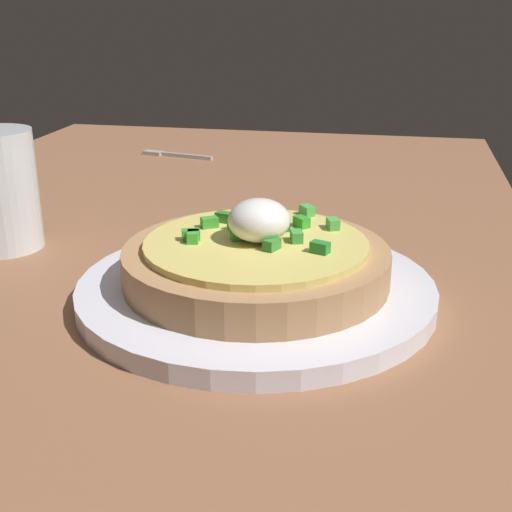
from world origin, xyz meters
The scene contains 4 objects.
dining_table centered at (0.00, 0.00, 1.72)cm, with size 126.43×69.50×3.43cm, color #8C5D40.
plate centered at (-3.91, -11.39, 4.15)cm, with size 26.53×26.53×1.44cm, color white.
pizza centered at (-3.89, -11.40, 6.57)cm, with size 19.61×19.61×6.26cm.
fork centered at (41.69, 9.95, 3.68)cm, with size 3.11×10.67×0.50cm.
Camera 1 is at (-50.50, -20.72, 24.84)cm, focal length 48.66 mm.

